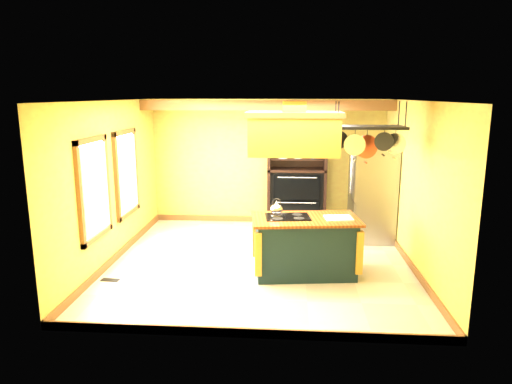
# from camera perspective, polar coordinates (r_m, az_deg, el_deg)

# --- Properties ---
(floor) EXTENTS (5.00, 5.00, 0.00)m
(floor) POSITION_cam_1_polar(r_m,az_deg,el_deg) (7.87, 0.55, -8.70)
(floor) COLOR beige
(floor) RESTS_ON ground
(ceiling) EXTENTS (5.00, 5.00, 0.00)m
(ceiling) POSITION_cam_1_polar(r_m,az_deg,el_deg) (7.36, 0.59, 11.36)
(ceiling) COLOR white
(ceiling) RESTS_ON wall_back
(wall_back) EXTENTS (5.00, 0.02, 2.70)m
(wall_back) POSITION_cam_1_polar(r_m,az_deg,el_deg) (9.96, 1.46, 3.76)
(wall_back) COLOR gold
(wall_back) RESTS_ON floor
(wall_front) EXTENTS (5.00, 0.02, 2.70)m
(wall_front) POSITION_cam_1_polar(r_m,az_deg,el_deg) (5.07, -1.18, -4.46)
(wall_front) COLOR gold
(wall_front) RESTS_ON floor
(wall_left) EXTENTS (0.02, 5.00, 2.70)m
(wall_left) POSITION_cam_1_polar(r_m,az_deg,el_deg) (8.04, -17.50, 1.19)
(wall_left) COLOR gold
(wall_left) RESTS_ON floor
(wall_right) EXTENTS (0.02, 5.00, 2.70)m
(wall_right) POSITION_cam_1_polar(r_m,az_deg,el_deg) (7.76, 19.33, 0.68)
(wall_right) COLOR gold
(wall_right) RESTS_ON floor
(ceiling_beam) EXTENTS (5.00, 0.15, 0.20)m
(ceiling_beam) POSITION_cam_1_polar(r_m,az_deg,el_deg) (9.06, 1.26, 10.80)
(ceiling_beam) COLOR brown
(ceiling_beam) RESTS_ON ceiling
(window_near) EXTENTS (0.06, 1.06, 1.56)m
(window_near) POSITION_cam_1_polar(r_m,az_deg,el_deg) (7.30, -19.54, 0.37)
(window_near) COLOR brown
(window_near) RESTS_ON wall_left
(window_far) EXTENTS (0.06, 1.06, 1.56)m
(window_far) POSITION_cam_1_polar(r_m,az_deg,el_deg) (8.58, -15.86, 2.28)
(window_far) COLOR brown
(window_far) RESTS_ON wall_left
(kitchen_island) EXTENTS (1.74, 1.10, 1.11)m
(kitchen_island) POSITION_cam_1_polar(r_m,az_deg,el_deg) (7.26, 6.10, -6.65)
(kitchen_island) COLOR #13242D
(kitchen_island) RESTS_ON floor
(range_hood) EXTENTS (1.42, 0.80, 0.80)m
(range_hood) POSITION_cam_1_polar(r_m,az_deg,el_deg) (6.90, 4.77, 7.47)
(range_hood) COLOR #C68131
(range_hood) RESTS_ON ceiling
(pot_rack) EXTENTS (1.13, 0.52, 0.86)m
(pot_rack) POSITION_cam_1_polar(r_m,az_deg,el_deg) (7.01, 13.90, 7.01)
(pot_rack) COLOR black
(pot_rack) RESTS_ON ceiling
(refrigerator) EXTENTS (0.80, 0.94, 1.85)m
(refrigerator) POSITION_cam_1_polar(r_m,az_deg,el_deg) (9.14, 14.28, -0.25)
(refrigerator) COLOR gray
(refrigerator) RESTS_ON floor
(hutch) EXTENTS (1.24, 0.56, 2.19)m
(hutch) POSITION_cam_1_polar(r_m,az_deg,el_deg) (9.80, 5.09, 0.63)
(hutch) COLOR black
(hutch) RESTS_ON floor
(floor_register) EXTENTS (0.29, 0.14, 0.01)m
(floor_register) POSITION_cam_1_polar(r_m,az_deg,el_deg) (7.48, -17.75, -10.42)
(floor_register) COLOR black
(floor_register) RESTS_ON floor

